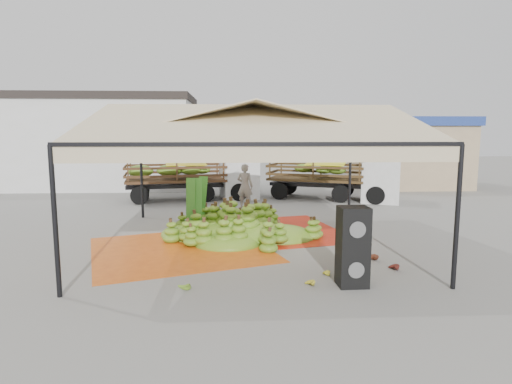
{
  "coord_description": "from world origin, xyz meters",
  "views": [
    {
      "loc": [
        -0.57,
        -12.3,
        3.22
      ],
      "look_at": [
        0.2,
        1.5,
        1.3
      ],
      "focal_mm": 30.0,
      "sensor_mm": 36.0,
      "label": 1
    }
  ],
  "objects": [
    {
      "name": "banana_heap",
      "position": [
        -0.34,
        0.77,
        0.54
      ],
      "size": [
        6.0,
        5.41,
        1.07
      ],
      "primitive_type": "ellipsoid",
      "rotation": [
        0.0,
        0.0,
        0.3
      ],
      "color": "#417117",
      "rests_on": "ground"
    },
    {
      "name": "hand_red_a",
      "position": [
        3.16,
        -2.76,
        0.1
      ],
      "size": [
        0.5,
        0.43,
        0.21
      ],
      "primitive_type": "ellipsoid",
      "rotation": [
        0.0,
        0.0,
        0.11
      ],
      "color": "#551B13",
      "rests_on": "ground"
    },
    {
      "name": "banana_leaves",
      "position": [
        -1.71,
        0.82,
        0.0
      ],
      "size": [
        0.96,
        1.36,
        3.7
      ],
      "primitive_type": null,
      "color": "#306E1D",
      "rests_on": "ground"
    },
    {
      "name": "hand_yellow_b",
      "position": [
        1.01,
        -3.7,
        0.09
      ],
      "size": [
        0.48,
        0.44,
        0.18
      ],
      "primitive_type": "ellipsoid",
      "rotation": [
        0.0,
        0.0,
        0.36
      ],
      "color": "gold",
      "rests_on": "ground"
    },
    {
      "name": "speaker_stack",
      "position": [
        1.95,
        -3.7,
        0.85
      ],
      "size": [
        0.63,
        0.56,
        1.7
      ],
      "rotation": [
        0.0,
        0.0,
        0.03
      ],
      "color": "black",
      "rests_on": "ground"
    },
    {
      "name": "tarp_right",
      "position": [
        0.79,
        1.42,
        0.01
      ],
      "size": [
        5.06,
        5.22,
        0.01
      ],
      "primitive_type": "cube",
      "rotation": [
        0.0,
        0.0,
        0.23
      ],
      "color": "red",
      "rests_on": "ground"
    },
    {
      "name": "hand_green",
      "position": [
        -1.61,
        -3.7,
        0.1
      ],
      "size": [
        0.55,
        0.53,
        0.19
      ],
      "primitive_type": "ellipsoid",
      "rotation": [
        0.0,
        0.0,
        -0.65
      ],
      "color": "#3C6F17",
      "rests_on": "ground"
    },
    {
      "name": "truck_left",
      "position": [
        -2.24,
        8.48,
        1.32
      ],
      "size": [
        6.52,
        3.19,
        2.14
      ],
      "rotation": [
        0.0,
        0.0,
        0.18
      ],
      "color": "#492918",
      "rests_on": "ground"
    },
    {
      "name": "vendor",
      "position": [
        -0.03,
        5.8,
        0.96
      ],
      "size": [
        0.83,
        0.7,
        1.92
      ],
      "primitive_type": "imported",
      "rotation": [
        0.0,
        0.0,
        2.74
      ],
      "color": "gray",
      "rests_on": "ground"
    },
    {
      "name": "hanging_bunches",
      "position": [
        -0.17,
        1.51,
        2.62
      ],
      "size": [
        3.24,
        0.24,
        0.2
      ],
      "color": "#3C841B",
      "rests_on": "ground"
    },
    {
      "name": "building_white",
      "position": [
        -10.0,
        14.0,
        2.71
      ],
      "size": [
        14.3,
        6.3,
        5.4
      ],
      "color": "silver",
      "rests_on": "ground"
    },
    {
      "name": "ground",
      "position": [
        0.0,
        0.0,
        0.0
      ],
      "size": [
        90.0,
        90.0,
        0.0
      ],
      "primitive_type": "plane",
      "color": "slate",
      "rests_on": "ground"
    },
    {
      "name": "tarp_left",
      "position": [
        -2.03,
        -0.65,
        0.01
      ],
      "size": [
        5.79,
        5.64,
        0.01
      ],
      "primitive_type": "cube",
      "rotation": [
        0.0,
        0.0,
        0.32
      ],
      "color": "#D15A13",
      "rests_on": "ground"
    },
    {
      "name": "hand_yellow_a",
      "position": [
        1.48,
        -3.05,
        0.09
      ],
      "size": [
        0.4,
        0.33,
        0.18
      ],
      "primitive_type": "ellipsoid",
      "rotation": [
        0.0,
        0.0,
        -0.04
      ],
      "color": "gold",
      "rests_on": "ground"
    },
    {
      "name": "canopy_tent",
      "position": [
        0.0,
        0.0,
        3.3
      ],
      "size": [
        8.1,
        8.1,
        4.0
      ],
      "color": "black",
      "rests_on": "ground"
    },
    {
      "name": "hand_red_b",
      "position": [
        2.9,
        -2.03,
        0.11
      ],
      "size": [
        0.65,
        0.62,
        0.23
      ],
      "primitive_type": "ellipsoid",
      "rotation": [
        0.0,
        0.0,
        0.6
      ],
      "color": "#562813",
      "rests_on": "ground"
    },
    {
      "name": "building_tan",
      "position": [
        10.0,
        13.0,
        2.07
      ],
      "size": [
        6.3,
        5.3,
        4.1
      ],
      "color": "tan",
      "rests_on": "ground"
    },
    {
      "name": "truck_right",
      "position": [
        4.56,
        8.04,
        1.31
      ],
      "size": [
        6.51,
        4.23,
        2.12
      ],
      "rotation": [
        0.0,
        0.0,
        -0.38
      ],
      "color": "#4C3519",
      "rests_on": "ground"
    }
  ]
}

